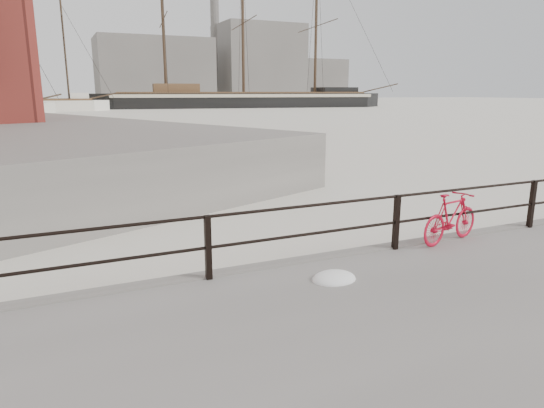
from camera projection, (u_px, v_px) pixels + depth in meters
name	position (u px, v px, depth m)	size (l,w,h in m)	color
ground	(521.00, 241.00, 10.41)	(400.00, 400.00, 0.00)	white
guardrail	(532.00, 204.00, 10.08)	(28.00, 0.10, 1.00)	black
bicycle	(451.00, 218.00, 9.07)	(1.59, 0.24, 0.96)	red
barque_black	(244.00, 107.00, 96.46)	(66.01, 21.60, 36.93)	black
schooner_mid	(31.00, 111.00, 77.58)	(25.58, 10.82, 18.70)	white
industrial_west	(154.00, 71.00, 140.59)	(32.00, 18.00, 18.00)	gray
industrial_mid	(259.00, 63.00, 158.41)	(26.00, 20.00, 24.00)	gray
industrial_east	(312.00, 80.00, 173.23)	(20.00, 16.00, 14.00)	gray
smokestack	(215.00, 31.00, 155.35)	(2.80, 2.80, 44.00)	gray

